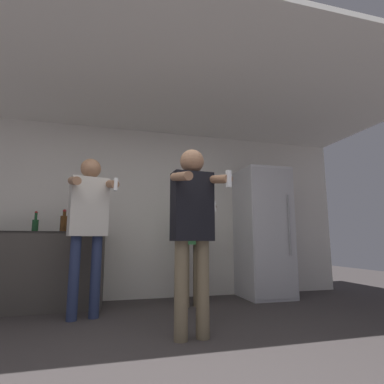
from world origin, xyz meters
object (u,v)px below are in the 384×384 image
(refrigerator, at_px, (263,232))
(person_spectator_back, at_px, (192,234))
(bottle_green_wine, at_px, (64,223))
(person_woman_foreground, at_px, (192,221))
(person_man_side, at_px, (88,216))
(bottle_tall_gin, at_px, (35,224))

(refrigerator, bearing_deg, person_spectator_back, -165.79)
(bottle_green_wine, xyz_separation_m, person_woman_foreground, (1.30, -1.54, -0.05))
(bottle_green_wine, bearing_deg, refrigerator, 0.62)
(person_man_side, relative_size, person_spectator_back, 1.11)
(bottle_tall_gin, xyz_separation_m, person_woman_foreground, (1.64, -1.54, -0.03))
(person_man_side, bearing_deg, bottle_tall_gin, 138.46)
(person_woman_foreground, xyz_separation_m, person_man_side, (-0.96, 0.95, 0.10))
(refrigerator, height_order, bottle_tall_gin, refrigerator)
(person_man_side, bearing_deg, person_spectator_back, 13.80)
(refrigerator, distance_m, person_woman_foreground, 2.21)
(bottle_tall_gin, distance_m, person_woman_foreground, 2.25)
(refrigerator, distance_m, bottle_tall_gin, 3.19)
(person_woman_foreground, relative_size, person_spectator_back, 1.05)
(person_man_side, distance_m, person_spectator_back, 1.35)
(refrigerator, relative_size, bottle_green_wine, 6.67)
(refrigerator, relative_size, person_spectator_back, 1.21)
(bottle_green_wine, relative_size, person_spectator_back, 0.18)
(bottle_tall_gin, bearing_deg, refrigerator, 0.56)
(person_woman_foreground, bearing_deg, person_man_side, 135.56)
(bottle_green_wine, height_order, person_spectator_back, person_spectator_back)
(person_man_side, bearing_deg, person_woman_foreground, -44.44)
(person_spectator_back, bearing_deg, person_man_side, -166.20)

